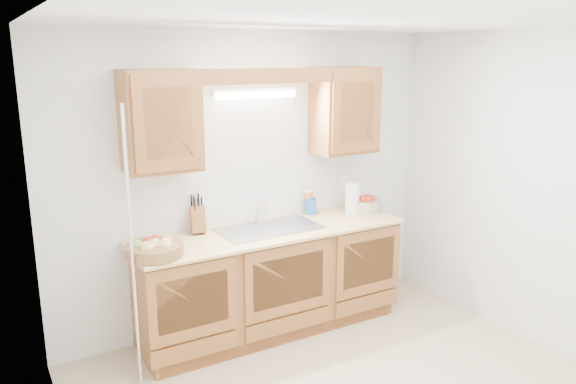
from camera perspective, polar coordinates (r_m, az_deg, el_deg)
room at (r=3.57m, az=7.25°, el=-3.37°), size 3.52×3.50×2.50m
base_cabinets at (r=4.80m, az=-1.85°, el=-9.02°), size 2.20×0.60×0.86m
countertop at (r=4.64m, az=-1.80°, el=-4.06°), size 2.30×0.63×0.04m
upper_cabinet_left at (r=4.26m, az=-12.83°, el=7.05°), size 0.55×0.33×0.75m
upper_cabinet_right at (r=5.01m, az=5.75°, el=8.26°), size 0.55×0.33×0.75m
valance at (r=4.42m, az=-1.96°, el=11.70°), size 2.20×0.05×0.12m
fluorescent_fixture at (r=4.63m, az=-3.30°, el=10.00°), size 0.76×0.08×0.08m
sink at (r=4.67m, az=-1.92°, el=-4.60°), size 0.84×0.46×0.36m
wire_shelf_pole at (r=3.96m, az=-15.55°, el=-5.86°), size 0.03×0.03×2.00m
outlet_plate at (r=5.31m, az=5.64°, el=1.18°), size 0.08×0.01×0.12m
fruit_basket at (r=4.13m, az=-13.40°, el=-5.56°), size 0.51×0.51×0.13m
knife_block at (r=4.58m, az=-9.15°, el=-2.68°), size 0.15×0.20×0.32m
orange_canister at (r=5.08m, az=2.18°, el=-0.99°), size 0.08×0.08×0.21m
soap_bottle at (r=5.06m, az=2.30°, el=-1.08°), size 0.12×0.13×0.21m
sponge at (r=5.09m, az=2.25°, el=-2.09°), size 0.12×0.08×0.03m
paper_towel at (r=5.10m, az=6.54°, el=-0.66°), size 0.16×0.16×0.33m
apple_bowl at (r=5.21m, az=7.92°, el=-1.21°), size 0.32×0.32×0.15m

